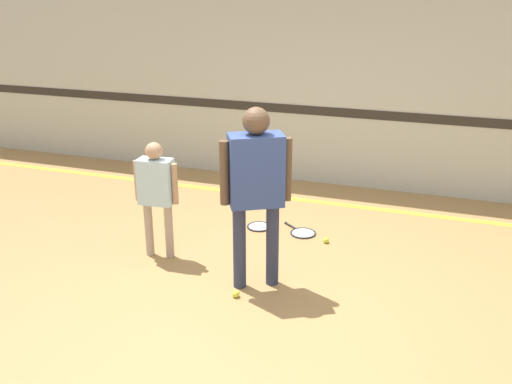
# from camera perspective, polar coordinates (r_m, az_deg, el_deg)

# --- Properties ---
(ground_plane) EXTENTS (16.00, 16.00, 0.00)m
(ground_plane) POSITION_cam_1_polar(r_m,az_deg,el_deg) (5.18, 0.24, -10.72)
(ground_plane) COLOR #A87F4C
(wall_back) EXTENTS (16.00, 0.07, 3.20)m
(wall_back) POSITION_cam_1_polar(r_m,az_deg,el_deg) (7.72, 8.42, 12.09)
(wall_back) COLOR beige
(wall_back) RESTS_ON ground_plane
(floor_stripe) EXTENTS (14.40, 0.10, 0.01)m
(floor_stripe) POSITION_cam_1_polar(r_m,az_deg,el_deg) (7.38, 6.62, -1.02)
(floor_stripe) COLOR yellow
(floor_stripe) RESTS_ON ground_plane
(person_instructor) EXTENTS (0.57, 0.46, 1.68)m
(person_instructor) POSITION_cam_1_polar(r_m,az_deg,el_deg) (4.98, 0.00, 1.24)
(person_instructor) COLOR #2D334C
(person_instructor) RESTS_ON ground_plane
(person_student_left) EXTENTS (0.46, 0.21, 1.21)m
(person_student_left) POSITION_cam_1_polar(r_m,az_deg,el_deg) (5.73, -9.95, 0.44)
(person_student_left) COLOR tan
(person_student_left) RESTS_ON ground_plane
(racket_spare_on_floor) EXTENTS (0.49, 0.43, 0.03)m
(racket_spare_on_floor) POSITION_cam_1_polar(r_m,az_deg,el_deg) (6.46, 4.64, -4.06)
(racket_spare_on_floor) COLOR #28282D
(racket_spare_on_floor) RESTS_ON ground_plane
(racket_second_spare) EXTENTS (0.36, 0.50, 0.03)m
(racket_second_spare) POSITION_cam_1_polar(r_m,az_deg,el_deg) (6.61, 0.40, -3.43)
(racket_second_spare) COLOR #28282D
(racket_second_spare) RESTS_ON ground_plane
(tennis_ball_near_instructor) EXTENTS (0.07, 0.07, 0.07)m
(tennis_ball_near_instructor) POSITION_cam_1_polar(r_m,az_deg,el_deg) (5.20, -2.03, -10.14)
(tennis_ball_near_instructor) COLOR #CCE038
(tennis_ball_near_instructor) RESTS_ON ground_plane
(tennis_ball_by_spare_racket) EXTENTS (0.07, 0.07, 0.07)m
(tennis_ball_by_spare_racket) POSITION_cam_1_polar(r_m,az_deg,el_deg) (6.25, 7.02, -4.79)
(tennis_ball_by_spare_racket) COLOR #CCE038
(tennis_ball_by_spare_racket) RESTS_ON ground_plane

